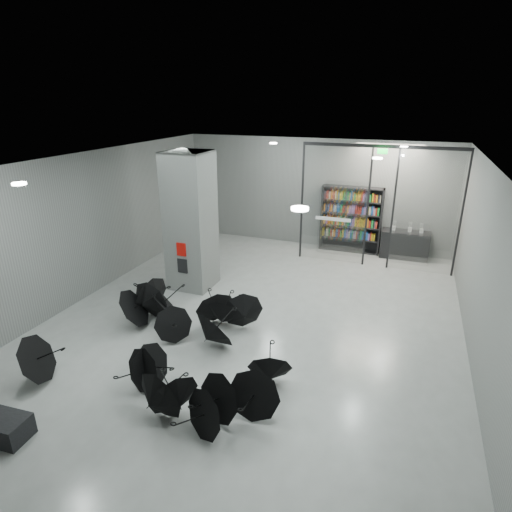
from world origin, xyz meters
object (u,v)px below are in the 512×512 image
(column, at_px, (191,222))
(shop_counter, at_px, (405,245))
(umbrella_cluster, at_px, (177,344))
(bookshelf, at_px, (351,219))

(column, xyz_separation_m, shop_counter, (5.88, 4.67, -1.51))
(shop_counter, xyz_separation_m, umbrella_cluster, (-4.41, -8.18, -0.18))
(bookshelf, bearing_deg, umbrella_cluster, -106.82)
(umbrella_cluster, bearing_deg, shop_counter, 61.67)
(bookshelf, xyz_separation_m, umbrella_cluster, (-2.46, -8.26, -0.89))
(column, relative_size, umbrella_cluster, 0.70)
(bookshelf, relative_size, umbrella_cluster, 0.42)
(column, xyz_separation_m, bookshelf, (3.93, 4.75, -0.80))
(shop_counter, relative_size, umbrella_cluster, 0.28)
(bookshelf, bearing_deg, shop_counter, -2.64)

